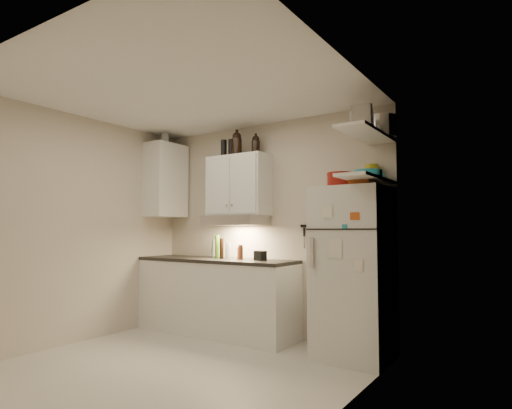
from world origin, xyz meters
The scene contains 36 objects.
floor centered at (0.00, 0.00, -0.01)m, with size 3.20×3.00×0.02m, color silver.
ceiling centered at (0.00, 0.00, 2.61)m, with size 3.20×3.00×0.02m, color white.
back_wall centered at (0.00, 1.51, 1.30)m, with size 3.20×0.02×2.60m, color beige.
left_wall centered at (-1.61, 0.00, 1.30)m, with size 0.02×3.00×2.60m, color beige.
right_wall centered at (1.61, 0.00, 1.30)m, with size 0.02×3.00×2.60m, color beige.
base_cabinet centered at (-0.55, 1.20, 0.44)m, with size 2.10×0.60×0.88m, color white.
countertop centered at (-0.55, 1.20, 0.90)m, with size 2.10×0.62×0.04m, color black.
upper_cabinet centered at (-0.30, 1.33, 1.83)m, with size 0.80×0.33×0.75m, color white.
side_cabinet centered at (-1.44, 1.20, 1.95)m, with size 0.33×0.55×1.00m, color white.
range_hood centered at (-0.30, 1.27, 1.39)m, with size 0.76×0.46×0.12m, color silver.
fridge centered at (1.25, 1.16, 0.85)m, with size 0.70×0.68×1.70m, color silver.
shelf_hi centered at (1.45, 1.02, 2.20)m, with size 0.30×0.95×0.03m, color white.
shelf_lo centered at (1.45, 1.02, 1.76)m, with size 0.30×0.95×0.03m, color white.
knife_strip centered at (0.70, 1.49, 1.32)m, with size 0.42×0.02×0.03m, color black.
dutch_oven centered at (1.15, 1.09, 1.78)m, with size 0.26×0.26×0.15m, color maroon.
book_stack centered at (1.38, 1.00, 1.74)m, with size 0.19×0.24×0.08m, color #B34C16.
spice_jar centered at (1.37, 1.12, 1.75)m, with size 0.06×0.06×0.10m, color silver.
stock_pot centered at (1.50, 1.38, 2.33)m, with size 0.31×0.31×0.22m, color silver.
tin_a centered at (1.42, 0.99, 2.31)m, with size 0.20×0.18×0.20m, color #AAAAAD.
tin_b centered at (1.50, 0.77, 2.31)m, with size 0.18×0.18×0.18m, color #AAAAAD.
bowl_teal centered at (1.41, 1.36, 1.82)m, with size 0.22×0.22×0.09m, color teal.
bowl_orange centered at (1.36, 1.42, 1.89)m, with size 0.18×0.18×0.05m, color orange.
bowl_yellow centered at (1.36, 1.42, 1.94)m, with size 0.14×0.14×0.04m, color gold.
plates centered at (1.47, 0.99, 1.81)m, with size 0.26×0.26×0.07m, color teal.
growler_a centered at (-0.27, 1.26, 2.35)m, with size 0.12×0.12×0.29m, color black, non-canonical shape.
growler_b centered at (-0.07, 1.38, 2.32)m, with size 0.10×0.10×0.24m, color black, non-canonical shape.
thermos_a centered at (-0.39, 1.30, 2.31)m, with size 0.07×0.07×0.21m, color black.
thermos_b centered at (-0.50, 1.28, 2.31)m, with size 0.07×0.07×0.22m, color black.
side_jar centered at (-1.45, 1.18, 2.52)m, with size 0.11×0.11×0.15m, color silver.
soap_bottle centered at (-0.68, 1.35, 1.08)m, with size 0.12×0.13×0.32m, color white.
pepper_mill centered at (-0.18, 1.21, 1.01)m, with size 0.05×0.05×0.17m, color #592F1A.
oil_bottle centered at (-0.56, 1.24, 1.07)m, with size 0.06×0.06×0.29m, color #406E1B.
vinegar_bottle centered at (-0.46, 1.21, 1.05)m, with size 0.05×0.05×0.25m, color black.
clear_bottle centered at (-0.37, 1.22, 1.02)m, with size 0.07×0.07×0.20m, color silver.
red_jar centered at (-0.22, 1.26, 0.99)m, with size 0.07×0.07×0.14m, color maroon.
caddy centered at (0.10, 1.21, 0.98)m, with size 0.13×0.09×0.11m, color black.
Camera 1 is at (2.82, -2.96, 1.27)m, focal length 30.00 mm.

